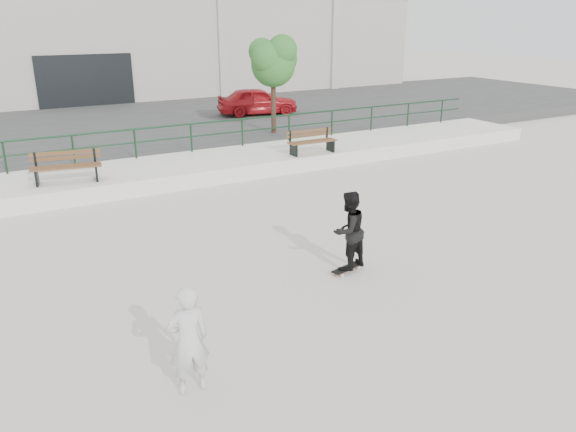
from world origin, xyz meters
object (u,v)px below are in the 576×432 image
bench_right (311,142)px  standing_skater (349,230)px  seated_skater (188,341)px  red_car (257,101)px  bench_left (66,167)px  tree (274,60)px  skateboard (347,268)px

bench_right → standing_skater: bearing=-115.0°
seated_skater → red_car: bearing=-117.3°
seated_skater → bench_left: bearing=-88.5°
tree → red_car: (1.47, 4.47, -2.28)m
bench_right → skateboard: bench_right is taller
tree → seated_skater: tree is taller
bench_right → seated_skater: (-8.21, -9.97, -0.09)m
tree → skateboard: bearing=-111.3°
bench_right → red_car: (2.08, 8.39, 0.25)m
bench_left → bench_right: 8.15m
bench_left → bench_right: bench_left is taller
bench_left → tree: size_ratio=0.51×
red_car → bench_left: bearing=140.6°
tree → red_car: size_ratio=1.01×
bench_right → standing_skater: standing_skater is taller
bench_right → skateboard: bearing=-115.0°
red_car → standing_skater: bearing=172.2°
bench_right → standing_skater: 8.76m
bench_right → skateboard: (-3.96, -7.81, -0.84)m
seated_skater → standing_skater: bearing=-151.1°
bench_left → red_car: size_ratio=0.52×
tree → skateboard: tree is taller
skateboard → bench_right: bearing=49.0°
bench_right → red_car: bearing=77.9°
red_car → tree: bearing=174.4°
skateboard → seated_skater: (-4.26, -2.16, 0.75)m
bench_right → red_car: 8.65m
bench_left → bench_right: bearing=7.3°
tree → seated_skater: bearing=-122.4°
bench_left → tree: tree is taller
red_car → standing_skater: red_car is taller
bench_right → tree: bearing=83.0°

